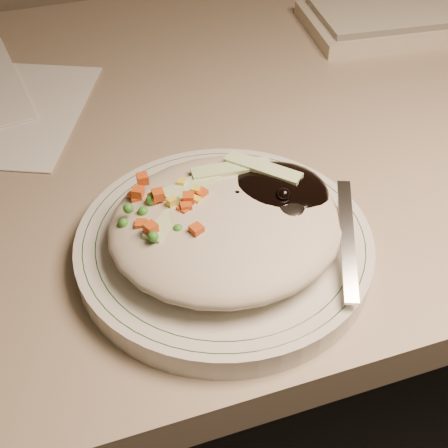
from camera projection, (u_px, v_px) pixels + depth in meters
name	position (u px, v px, depth m)	size (l,w,h in m)	color
desk	(249.00, 233.00, 0.84)	(1.40, 0.70, 0.74)	gray
plate	(224.00, 246.00, 0.53)	(0.25, 0.25, 0.02)	silver
plate_rim	(224.00, 238.00, 0.52)	(0.24, 0.24, 0.00)	#144723
meal	(229.00, 218.00, 0.51)	(0.21, 0.19, 0.05)	#BCB298
keyboard	(448.00, 12.00, 0.86)	(0.41, 0.18, 0.03)	#BFB49C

